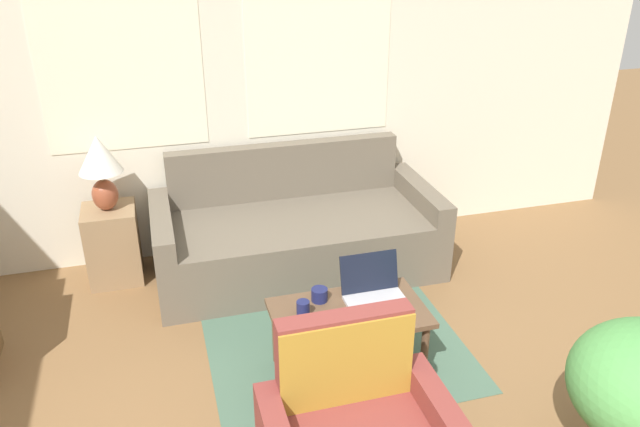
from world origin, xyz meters
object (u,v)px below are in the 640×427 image
couch (296,234)px  cup_navy (303,309)px  coffee_table (349,319)px  laptop (374,291)px  cup_yellow (319,295)px  tv_remote (320,325)px  table_lamp (100,164)px

couch → cup_navy: couch is taller
coffee_table → laptop: 0.22m
coffee_table → cup_yellow: (-0.13, 0.15, 0.09)m
cup_yellow → couch: bearing=83.3°
laptop → tv_remote: (-0.37, -0.17, -0.05)m
couch → laptop: 1.23m
cup_navy → tv_remote: (0.06, -0.12, -0.04)m
couch → coffee_table: bearing=-90.0°
coffee_table → cup_yellow: bearing=132.2°
table_lamp → laptop: table_lamp is taller
coffee_table → tv_remote: tv_remote is taller
coffee_table → table_lamp: bearing=131.8°
cup_navy → cup_yellow: 0.18m
tv_remote → laptop: bearing=24.4°
laptop → coffee_table: bearing=-157.7°
table_lamp → cup_yellow: (1.18, -1.32, -0.44)m
coffee_table → cup_yellow: cup_yellow is taller
table_lamp → coffee_table: (1.31, -1.46, -0.53)m
couch → coffee_table: couch is taller
cup_navy → cup_yellow: (0.13, 0.13, -0.01)m
coffee_table → cup_navy: cup_navy is taller
couch → cup_navy: size_ratio=21.74×
table_lamp → tv_remote: (1.11, -1.56, -0.47)m
cup_navy → couch: bearing=78.2°
cup_navy → coffee_table: bearing=-4.3°
table_lamp → cup_navy: 1.83m
couch → table_lamp: table_lamp is taller
couch → laptop: couch is taller
laptop → cup_yellow: 0.31m
cup_yellow → table_lamp: bearing=131.8°
couch → cup_yellow: bearing=-96.7°
coffee_table → tv_remote: bearing=-153.9°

